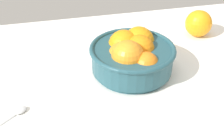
# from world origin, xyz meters

# --- Properties ---
(ground_plane) EXTENTS (1.37, 0.84, 0.03)m
(ground_plane) POSITION_xyz_m (0.00, 0.00, -0.01)
(ground_plane) COLOR white
(fruit_bowl) EXTENTS (0.23, 0.23, 0.11)m
(fruit_bowl) POSITION_xyz_m (0.08, 0.04, 0.05)
(fruit_bowl) COLOR #234C56
(fruit_bowl) RESTS_ON ground_plane
(loose_orange_0) EXTENTS (0.09, 0.09, 0.09)m
(loose_orange_0) POSITION_xyz_m (0.35, 0.19, 0.04)
(loose_orange_0) COLOR orange
(loose_orange_0) RESTS_ON ground_plane
(spoon) EXTENTS (0.14, 0.12, 0.01)m
(spoon) POSITION_xyz_m (-0.24, -0.08, 0.00)
(spoon) COLOR silver
(spoon) RESTS_ON ground_plane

